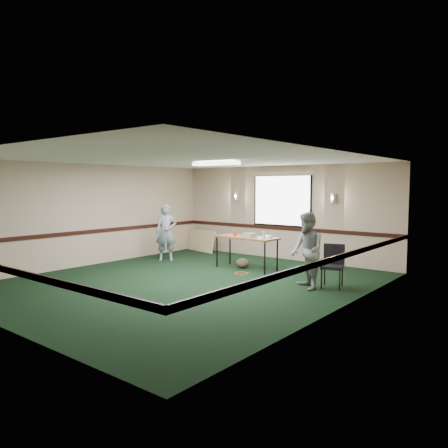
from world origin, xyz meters
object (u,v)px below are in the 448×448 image
Objects in this scene: projector at (250,235)px; person_right at (307,251)px; person_left at (166,232)px; folding_table at (246,239)px; conference_chair at (333,262)px.

person_right reaches higher than projector.
person_left is 4.83m from person_right.
folding_table is 1.89× the size of conference_chair.
conference_chair is at bearing -8.13° from folding_table.
person_right is (2.14, -1.00, -0.09)m from projector.
person_right is (2.23, -0.97, 0.02)m from folding_table.
projector is 2.56m from conference_chair.
person_left is 1.01× the size of person_right.
projector is 0.17× the size of person_left.
folding_table is at bearing 153.97° from conference_chair.
person_left reaches higher than person_right.
person_right reaches higher than folding_table.
folding_table is 6.10× the size of projector.
conference_chair is (2.58, -0.47, -0.25)m from folding_table.
conference_chair is (2.49, -0.50, -0.35)m from projector.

